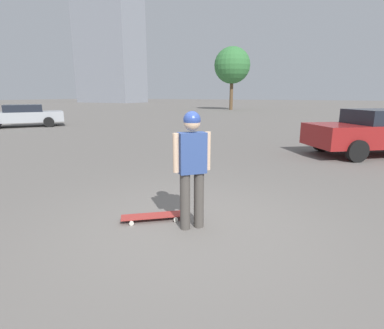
% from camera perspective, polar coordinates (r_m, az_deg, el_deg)
% --- Properties ---
extents(ground_plane, '(220.00, 220.00, 0.00)m').
position_cam_1_polar(ground_plane, '(4.52, 0.00, -11.88)').
color(ground_plane, slate).
extents(person, '(0.41, 0.43, 1.70)m').
position_cam_1_polar(person, '(4.20, 0.00, 0.52)').
color(person, '#4C4742').
rests_on(person, ground_plane).
extents(skateboard, '(0.92, 0.80, 0.08)m').
position_cam_1_polar(skateboard, '(4.77, -7.40, -9.70)').
color(skateboard, '#A5332D').
rests_on(skateboard, ground_plane).
extents(car_parked_near, '(4.59, 4.08, 1.46)m').
position_cam_1_polar(car_parked_near, '(11.37, 32.08, 5.37)').
color(car_parked_near, maroon).
rests_on(car_parked_near, ground_plane).
extents(car_parked_far, '(4.05, 4.72, 1.32)m').
position_cam_1_polar(car_parked_far, '(20.96, -29.61, 8.16)').
color(car_parked_far, '#ADB2B7').
rests_on(car_parked_far, ground_plane).
extents(building_block_distant, '(15.40, 8.66, 25.03)m').
position_cam_1_polar(building_block_distant, '(79.59, -15.42, 20.40)').
color(building_block_distant, gray).
rests_on(building_block_distant, ground_plane).
extents(tree_distant, '(4.46, 4.46, 7.69)m').
position_cam_1_polar(tree_distant, '(39.50, 7.65, 18.19)').
color(tree_distant, brown).
rests_on(tree_distant, ground_plane).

